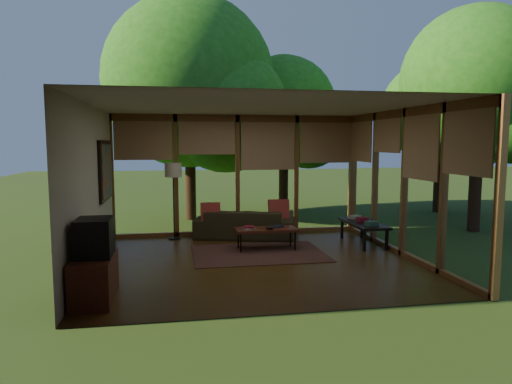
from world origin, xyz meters
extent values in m
plane|color=#553616|center=(0.00, 0.00, 0.00)|extent=(5.50, 5.50, 0.00)
plane|color=silver|center=(0.00, 0.00, 2.70)|extent=(5.50, 5.50, 0.00)
cube|color=beige|center=(-2.75, 0.00, 1.35)|extent=(0.04, 5.00, 2.70)
cube|color=beige|center=(0.00, -2.50, 1.35)|extent=(5.50, 0.04, 2.70)
cube|color=brown|center=(0.00, 2.50, 1.35)|extent=(5.50, 0.12, 2.70)
cube|color=brown|center=(2.75, 0.00, 1.35)|extent=(0.12, 5.00, 2.70)
plane|color=#30491B|center=(8.00, 8.00, -0.01)|extent=(40.00, 40.00, 0.00)
cylinder|color=#351E13|center=(-0.98, 4.80, 2.37)|extent=(0.28, 0.28, 4.75)
sphere|color=#1F6216|center=(-0.98, 4.80, 3.69)|extent=(4.57, 4.57, 4.57)
cylinder|color=#351E13|center=(1.85, 5.82, 1.99)|extent=(0.28, 0.28, 3.97)
sphere|color=#1F6216|center=(1.85, 5.82, 3.09)|extent=(3.18, 3.18, 3.18)
cylinder|color=#351E13|center=(5.39, 1.87, 2.26)|extent=(0.28, 0.28, 4.52)
sphere|color=#1F6216|center=(5.39, 1.87, 3.52)|extent=(3.30, 3.30, 3.30)
cylinder|color=#351E13|center=(6.16, 4.80, 1.90)|extent=(0.28, 0.28, 3.80)
sphere|color=#1F6216|center=(6.16, 4.80, 2.95)|extent=(3.11, 3.11, 3.11)
cube|color=brown|center=(0.13, 0.55, 0.01)|extent=(2.46, 1.74, 0.01)
imported|color=#362F1B|center=(0.09, 2.00, 0.31)|extent=(2.30, 1.42, 0.63)
cube|color=maroon|center=(-0.66, 1.95, 0.59)|extent=(0.42, 0.22, 0.44)
cube|color=maroon|center=(0.84, 1.95, 0.60)|extent=(0.45, 0.24, 0.47)
cube|color=#ACA69C|center=(-0.02, 0.78, 0.44)|extent=(0.23, 0.19, 0.03)
cube|color=maroon|center=(-0.02, 0.78, 0.47)|extent=(0.22, 0.18, 0.03)
cube|color=#161D32|center=(0.58, 0.91, 0.44)|extent=(0.21, 0.17, 0.03)
ellipsoid|color=black|center=(0.38, 0.73, 0.46)|extent=(0.16, 0.16, 0.07)
cube|color=#5C2719|center=(-2.47, -1.60, 0.30)|extent=(0.50, 1.00, 0.60)
cube|color=black|center=(-2.45, -1.60, 0.85)|extent=(0.45, 0.55, 0.50)
cube|color=#355D4C|center=(2.40, 0.59, 0.50)|extent=(0.26, 0.20, 0.09)
cube|color=maroon|center=(2.40, 1.04, 0.50)|extent=(0.23, 0.19, 0.09)
cube|color=#ACA69C|center=(2.40, 1.44, 0.49)|extent=(0.29, 0.26, 0.07)
cylinder|color=black|center=(-1.44, 2.18, 0.01)|extent=(0.26, 0.26, 0.03)
cylinder|color=black|center=(-1.44, 2.18, 0.79)|extent=(0.03, 0.03, 1.52)
cylinder|color=beige|center=(-1.44, 2.18, 1.50)|extent=(0.36, 0.36, 0.30)
cube|color=#5C2719|center=(0.33, 0.83, 0.40)|extent=(1.20, 0.50, 0.05)
cylinder|color=black|center=(-0.20, 0.65, 0.19)|extent=(0.03, 0.03, 0.38)
cylinder|color=black|center=(0.86, 0.65, 0.19)|extent=(0.03, 0.03, 0.38)
cylinder|color=black|center=(-0.20, 1.01, 0.19)|extent=(0.03, 0.03, 0.38)
cylinder|color=black|center=(0.86, 1.01, 0.19)|extent=(0.03, 0.03, 0.38)
cube|color=black|center=(2.40, 0.99, 0.43)|extent=(0.60, 1.40, 0.05)
cube|color=black|center=(2.17, 0.39, 0.20)|extent=(0.05, 0.05, 0.40)
cube|color=black|center=(2.63, 0.39, 0.20)|extent=(0.05, 0.05, 0.40)
cube|color=black|center=(2.17, 1.59, 0.20)|extent=(0.05, 0.05, 0.40)
cube|color=black|center=(2.63, 1.59, 0.20)|extent=(0.05, 0.05, 0.40)
cube|color=black|center=(-2.72, 1.40, 1.55)|extent=(0.05, 1.35, 1.15)
cube|color=#175C69|center=(-2.69, 1.40, 1.55)|extent=(0.02, 1.20, 1.00)
camera|label=1|loc=(-1.39, -7.73, 2.08)|focal=32.00mm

